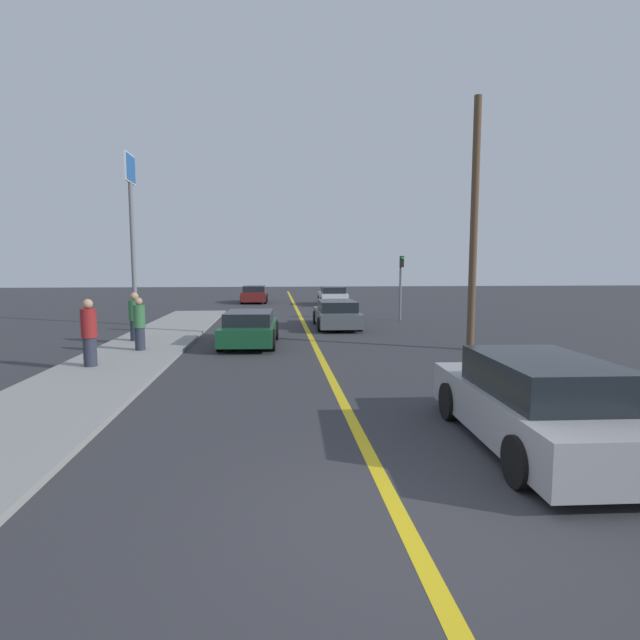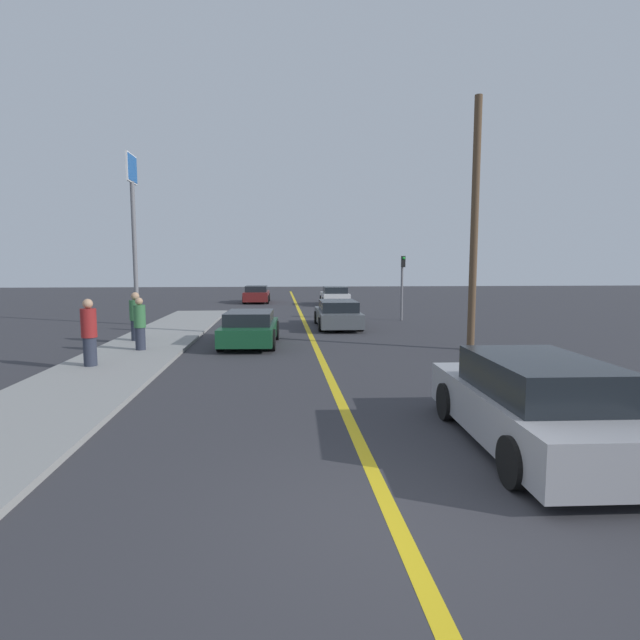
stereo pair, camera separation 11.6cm
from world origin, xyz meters
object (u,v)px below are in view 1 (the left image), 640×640
object	(u,v)px
car_oncoming_far	(254,294)
pedestrian_mid_group	(139,324)
traffic_light	(401,280)
car_ahead_center	(250,328)
roadside_sign	(131,205)
car_far_distant	(337,314)
car_parked_left_lot	(333,296)
utility_pole	(474,226)
pedestrian_far_standing	(135,317)
pedestrian_near_curb	(89,333)
car_near_right_lane	(536,404)

from	to	relation	value
car_oncoming_far	pedestrian_mid_group	xyz separation A→B (m)	(-2.69, -21.33, 0.32)
traffic_light	pedestrian_mid_group	bearing A→B (deg)	-140.66
car_ahead_center	roadside_sign	bearing A→B (deg)	132.89
car_far_distant	car_parked_left_lot	bearing A→B (deg)	84.94
car_oncoming_far	utility_pole	distance (m)	23.19
pedestrian_far_standing	car_parked_left_lot	bearing A→B (deg)	61.88
car_far_distant	pedestrian_mid_group	xyz separation A→B (m)	(-6.93, -6.06, 0.35)
roadside_sign	car_parked_left_lot	bearing A→B (deg)	45.86
car_oncoming_far	traffic_light	world-z (taller)	traffic_light
car_oncoming_far	roadside_sign	xyz separation A→B (m)	(-4.95, -13.43, 4.84)
car_far_distant	pedestrian_near_curb	world-z (taller)	pedestrian_near_curb
car_oncoming_far	pedestrian_near_curb	bearing A→B (deg)	-97.15
pedestrian_near_curb	pedestrian_far_standing	distance (m)	4.51
car_far_distant	pedestrian_near_curb	size ratio (longest dim) A/B	2.62
car_ahead_center	pedestrian_far_standing	size ratio (longest dim) A/B	2.38
car_far_distant	utility_pole	bearing A→B (deg)	-59.20
car_ahead_center	pedestrian_near_curb	world-z (taller)	pedestrian_near_curb
traffic_light	utility_pole	size ratio (longest dim) A/B	0.40
car_oncoming_far	pedestrian_far_standing	xyz separation A→B (m)	(-3.37, -19.29, 0.34)
car_ahead_center	car_parked_left_lot	distance (m)	18.06
car_near_right_lane	pedestrian_mid_group	xyz separation A→B (m)	(-8.10, 8.85, 0.26)
car_oncoming_far	pedestrian_far_standing	distance (m)	19.58
pedestrian_near_curb	utility_pole	world-z (taller)	utility_pole
car_near_right_lane	traffic_light	bearing A→B (deg)	84.27
pedestrian_near_curb	pedestrian_far_standing	size ratio (longest dim) A/B	1.04
utility_pole	car_oncoming_far	bearing A→B (deg)	110.07
pedestrian_mid_group	utility_pole	size ratio (longest dim) A/B	0.21
pedestrian_near_curb	pedestrian_far_standing	xyz separation A→B (m)	(-0.05, 4.51, -0.04)
car_near_right_lane	car_parked_left_lot	size ratio (longest dim) A/B	1.16
car_parked_left_lot	pedestrian_far_standing	world-z (taller)	pedestrian_far_standing
pedestrian_mid_group	roadside_sign	xyz separation A→B (m)	(-2.26, 7.90, 4.52)
car_near_right_lane	car_parked_left_lot	distance (m)	27.55
pedestrian_far_standing	roadside_sign	distance (m)	7.56
roadside_sign	utility_pole	size ratio (longest dim) A/B	0.97
car_near_right_lane	pedestrian_far_standing	xyz separation A→B (m)	(-8.78, 10.89, 0.28)
pedestrian_near_curb	car_oncoming_far	bearing A→B (deg)	82.07
utility_pole	pedestrian_mid_group	bearing A→B (deg)	178.84
car_near_right_lane	car_far_distant	xyz separation A→B (m)	(-1.17, 14.91, -0.09)
car_near_right_lane	utility_pole	bearing A→B (deg)	76.09
car_ahead_center	traffic_light	world-z (taller)	traffic_light
car_parked_left_lot	car_oncoming_far	bearing A→B (deg)	155.65
pedestrian_far_standing	roadside_sign	world-z (taller)	roadside_sign
car_far_distant	utility_pole	world-z (taller)	utility_pole
car_near_right_lane	pedestrian_near_curb	size ratio (longest dim) A/B	2.55
roadside_sign	car_far_distant	bearing A→B (deg)	-11.33
pedestrian_far_standing	pedestrian_mid_group	bearing A→B (deg)	-71.57
car_near_right_lane	car_oncoming_far	size ratio (longest dim) A/B	1.10
traffic_light	roadside_sign	xyz separation A→B (m)	(-12.72, -0.67, 3.44)
car_near_right_lane	pedestrian_far_standing	distance (m)	14.00
car_parked_left_lot	traffic_light	size ratio (longest dim) A/B	1.21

